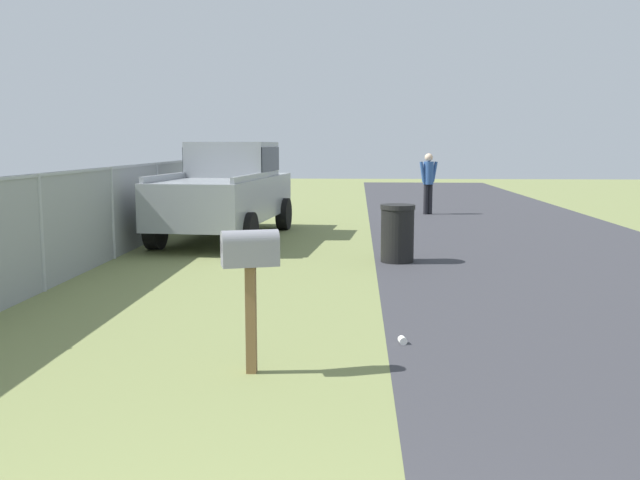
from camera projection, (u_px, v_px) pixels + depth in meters
The scene contains 6 objects.
mailbox at pixel (250, 259), 6.08m from camera, with size 0.34×0.54×1.30m.
pickup_truck at pixel (228, 187), 15.11m from camera, with size 5.40×2.49×2.09m.
trash_bin at pixel (397, 233), 12.01m from camera, with size 0.60×0.60×1.01m.
pedestrian at pixel (428, 179), 20.16m from camera, with size 0.30×0.54×1.78m.
fence_section at pixel (81, 217), 10.92m from camera, with size 19.66×0.07×1.65m.
litter_cup_midfield_b at pixel (403, 340), 7.11m from camera, with size 0.08×0.08×0.10m, color white.
Camera 1 is at (-1.37, -0.60, 2.04)m, focal length 38.81 mm.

